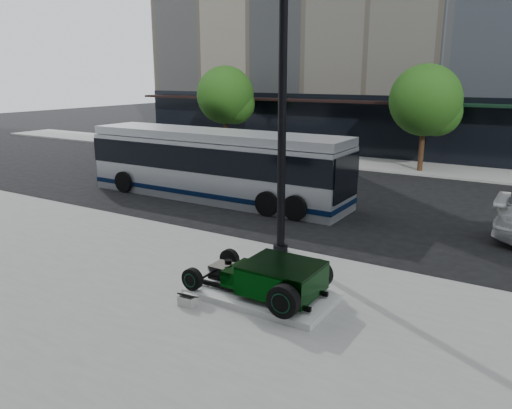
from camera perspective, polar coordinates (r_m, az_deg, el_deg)
The scene contains 9 objects.
ground at distance 17.38m, azimuth 4.52°, elevation -2.98°, with size 120.00×120.00×0.00m, color black.
sidewalk_near at distance 10.06m, azimuth -25.58°, elevation -18.00°, with size 70.00×17.00×0.12m, color gray.
sidewalk_far at distance 30.18m, azimuth 16.79°, elevation 4.12°, with size 70.00×4.00×0.12m, color gray.
street_trees at distance 28.60m, azimuth 19.09°, elevation 10.90°, with size 29.80×3.80×5.70m.
display_plinth at distance 12.02m, azimuth 0.63°, elevation -10.22°, with size 3.40×1.80×0.15m, color silver.
hot_rod at distance 11.66m, azimuth 2.06°, elevation -8.33°, with size 3.22×2.00×0.81m.
info_plaque at distance 11.74m, azimuth -7.79°, elevation -10.73°, with size 0.42×0.32×0.31m.
lamppost at distance 14.19m, azimuth 2.99°, elevation 8.68°, with size 0.44×0.44×7.92m.
transit_bus at distance 21.67m, azimuth -4.71°, elevation 4.60°, with size 12.12×2.88×2.92m.
Camera 1 is at (7.48, -14.78, 5.25)m, focal length 35.00 mm.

